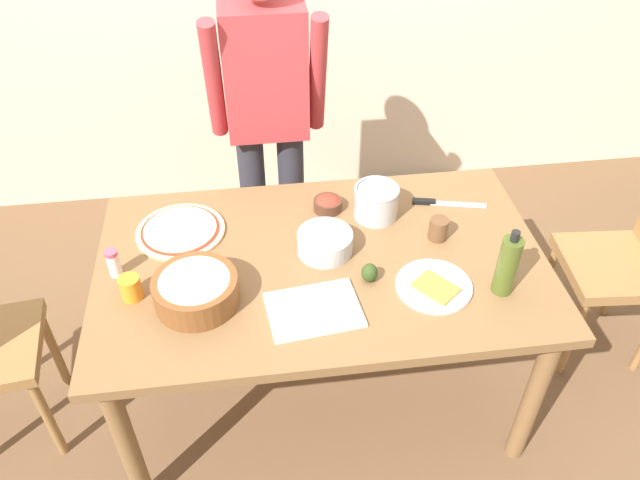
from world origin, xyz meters
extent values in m
plane|color=brown|center=(0.00, 0.00, 0.00)|extent=(8.00, 8.00, 0.00)
cube|color=brown|center=(0.00, 0.00, 0.74)|extent=(1.60, 0.96, 0.04)
cylinder|color=brown|center=(-0.72, -0.40, 0.36)|extent=(0.07, 0.07, 0.72)
cylinder|color=brown|center=(0.72, -0.40, 0.36)|extent=(0.07, 0.07, 0.72)
cylinder|color=brown|center=(-0.72, 0.40, 0.36)|extent=(0.07, 0.07, 0.72)
cylinder|color=brown|center=(0.72, 0.40, 0.36)|extent=(0.07, 0.07, 0.72)
cylinder|color=#2D2D38|center=(-0.22, 0.76, 0.42)|extent=(0.12, 0.12, 0.85)
cylinder|color=#2D2D38|center=(-0.04, 0.76, 0.42)|extent=(0.12, 0.12, 0.85)
cube|color=#B7383D|center=(-0.13, 0.76, 1.12)|extent=(0.34, 0.20, 0.55)
cylinder|color=#B7383D|center=(-0.34, 0.71, 1.12)|extent=(0.07, 0.21, 0.55)
cylinder|color=#B7383D|center=(0.08, 0.71, 1.12)|extent=(0.07, 0.21, 0.55)
cylinder|color=olive|center=(-1.06, -0.16, 0.23)|extent=(0.04, 0.04, 0.45)
cylinder|color=olive|center=(-1.10, 0.18, 0.23)|extent=(0.04, 0.04, 0.45)
cube|color=olive|center=(1.25, 0.11, 0.47)|extent=(0.43, 0.43, 0.05)
cylinder|color=olive|center=(1.09, 0.29, 0.23)|extent=(0.04, 0.04, 0.45)
cylinder|color=olive|center=(1.07, -0.05, 0.23)|extent=(0.04, 0.04, 0.45)
cylinder|color=olive|center=(1.43, 0.26, 0.23)|extent=(0.04, 0.04, 0.45)
cylinder|color=beige|center=(-0.51, 0.22, 0.77)|extent=(0.33, 0.33, 0.01)
cylinder|color=#B22D1E|center=(-0.51, 0.22, 0.77)|extent=(0.29, 0.29, 0.00)
cylinder|color=beige|center=(-0.51, 0.22, 0.78)|extent=(0.27, 0.27, 0.00)
cylinder|color=white|center=(0.36, -0.19, 0.77)|extent=(0.26, 0.26, 0.01)
cube|color=#CC8438|center=(0.36, -0.21, 0.78)|extent=(0.17, 0.17, 0.01)
cylinder|color=brown|center=(-0.44, -0.15, 0.81)|extent=(0.28, 0.28, 0.10)
ellipsoid|color=beige|center=(-0.44, -0.15, 0.85)|extent=(0.25, 0.25, 0.05)
cylinder|color=#B7B7BC|center=(0.02, 0.05, 0.80)|extent=(0.20, 0.20, 0.08)
cylinder|color=#4C2D1E|center=(0.06, 0.29, 0.78)|extent=(0.11, 0.11, 0.04)
ellipsoid|color=#9E3323|center=(0.06, 0.29, 0.80)|extent=(0.10, 0.10, 0.05)
cylinder|color=#47561E|center=(0.58, -0.23, 0.87)|extent=(0.07, 0.07, 0.22)
cylinder|color=black|center=(0.58, -0.23, 1.00)|extent=(0.03, 0.03, 0.04)
cylinder|color=#B7B7BC|center=(0.24, 0.23, 0.82)|extent=(0.17, 0.17, 0.12)
torus|color=#A5A5AD|center=(0.24, 0.23, 0.88)|extent=(0.17, 0.17, 0.01)
cylinder|color=orange|center=(-0.65, -0.10, 0.80)|extent=(0.07, 0.07, 0.08)
cylinder|color=brown|center=(0.44, 0.06, 0.80)|extent=(0.07, 0.07, 0.08)
cylinder|color=white|center=(-0.72, 0.02, 0.81)|extent=(0.04, 0.04, 0.09)
cylinder|color=#D84C66|center=(-0.72, 0.02, 0.86)|extent=(0.04, 0.04, 0.02)
cube|color=white|center=(-0.06, -0.24, 0.77)|extent=(0.32, 0.25, 0.01)
cube|color=silver|center=(0.58, 0.25, 0.76)|extent=(0.22, 0.07, 0.01)
cube|color=black|center=(0.45, 0.28, 0.77)|extent=(0.09, 0.04, 0.02)
ellipsoid|color=#2D4219|center=(0.15, -0.13, 0.80)|extent=(0.06, 0.06, 0.07)
camera|label=1|loc=(-0.22, -1.62, 2.25)|focal=34.77mm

